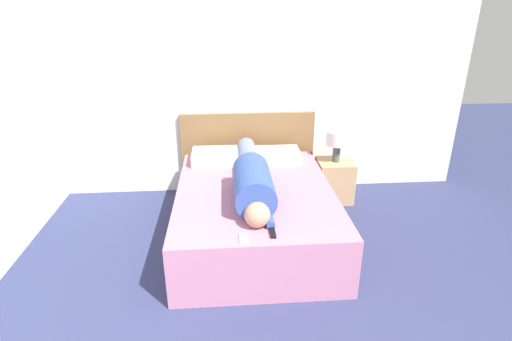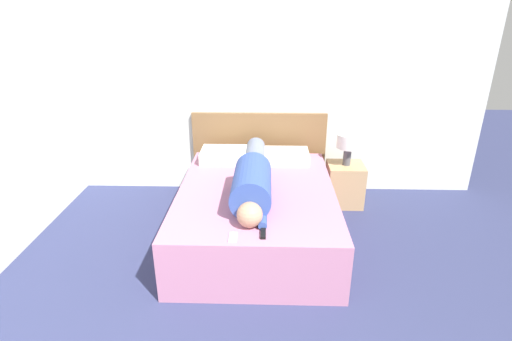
{
  "view_description": "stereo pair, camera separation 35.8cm",
  "coord_description": "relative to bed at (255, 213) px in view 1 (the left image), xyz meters",
  "views": [
    {
      "loc": [
        -0.17,
        -0.83,
        2.17
      ],
      "look_at": [
        0.09,
        2.47,
        0.78
      ],
      "focal_mm": 28.0,
      "sensor_mm": 36.0,
      "label": 1
    },
    {
      "loc": [
        0.19,
        -0.84,
        2.17
      ],
      "look_at": [
        0.09,
        2.47,
        0.78
      ],
      "focal_mm": 28.0,
      "sensor_mm": 36.0,
      "label": 2
    }
  ],
  "objects": [
    {
      "name": "headboard",
      "position": [
        0.0,
        1.12,
        0.23
      ],
      "size": [
        1.6,
        0.04,
        0.98
      ],
      "color": "brown",
      "rests_on": "ground_plane"
    },
    {
      "name": "pillow_second",
      "position": [
        0.3,
        0.73,
        0.32
      ],
      "size": [
        0.53,
        0.39,
        0.11
      ],
      "color": "silver",
      "rests_on": "bed"
    },
    {
      "name": "bed",
      "position": [
        0.0,
        0.0,
        0.0
      ],
      "size": [
        1.48,
        1.98,
        0.53
      ],
      "color": "#B2708E",
      "rests_on": "ground_plane"
    },
    {
      "name": "nightstand",
      "position": [
        1.0,
        0.76,
        -0.02
      ],
      "size": [
        0.41,
        0.38,
        0.49
      ],
      "color": "tan",
      "rests_on": "ground_plane"
    },
    {
      "name": "cell_phone",
      "position": [
        -0.15,
        -0.88,
        0.27
      ],
      "size": [
        0.06,
        0.13,
        0.01
      ],
      "color": "#B2B7BC",
      "rests_on": "bed"
    },
    {
      "name": "table_lamp",
      "position": [
        1.0,
        0.76,
        0.48
      ],
      "size": [
        0.26,
        0.26,
        0.36
      ],
      "color": "#4C4C51",
      "rests_on": "nightstand"
    },
    {
      "name": "pillow_near_headboard",
      "position": [
        -0.36,
        0.73,
        0.33
      ],
      "size": [
        0.56,
        0.39,
        0.13
      ],
      "color": "silver",
      "rests_on": "bed"
    },
    {
      "name": "tv_remote",
      "position": [
        0.08,
        -0.82,
        0.28
      ],
      "size": [
        0.04,
        0.15,
        0.02
      ],
      "color": "black",
      "rests_on": "bed"
    },
    {
      "name": "person_lying",
      "position": [
        -0.03,
        -0.09,
        0.41
      ],
      "size": [
        0.34,
        1.75,
        0.34
      ],
      "color": "tan",
      "rests_on": "bed"
    },
    {
      "name": "wall_back",
      "position": [
        -0.09,
        1.19,
        1.03
      ],
      "size": [
        5.44,
        0.06,
        2.6
      ],
      "color": "silver",
      "rests_on": "ground_plane"
    }
  ]
}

